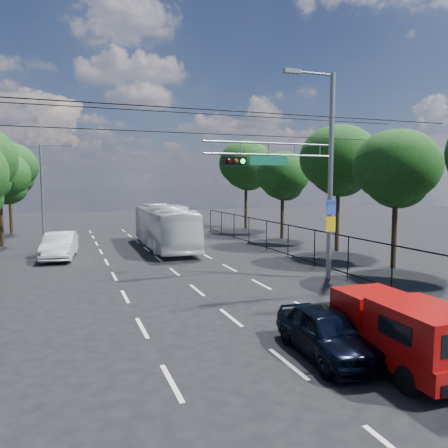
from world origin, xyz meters
name	(u,v)px	position (x,y,z in m)	size (l,w,h in m)	color
ground	(288,364)	(0.00, 0.00, 0.00)	(120.00, 120.00, 0.00)	black
lane_markings	(166,265)	(0.00, 14.00, 0.01)	(6.12, 38.00, 0.01)	beige
signal_mast	(308,167)	(5.28, 7.99, 5.24)	(6.43, 0.39, 9.50)	slate
streetlight_left	(45,191)	(-6.33, 22.00, 3.94)	(2.09, 0.22, 7.08)	slate
utility_wires	(190,119)	(0.00, 8.83, 7.23)	(22.00, 5.04, 0.74)	black
fence_right	(304,244)	(7.60, 12.17, 1.03)	(0.06, 34.03, 2.00)	black
tree_right_b	(396,173)	(11.22, 9.02, 5.06)	(4.50, 4.50, 7.31)	black
tree_right_c	(339,164)	(11.82, 15.02, 5.73)	(5.10, 5.10, 8.29)	black
tree_right_d	(283,178)	(11.42, 22.02, 4.85)	(4.32, 4.32, 7.02)	black
tree_right_e	(246,168)	(11.62, 30.02, 5.94)	(5.28, 5.28, 8.58)	black
tree_left_d	(0,180)	(-9.38, 25.02, 4.72)	(4.20, 4.20, 6.83)	black
tree_left_e	(9,171)	(-9.58, 33.02, 5.53)	(4.92, 4.92, 7.99)	black
red_pickup	(397,329)	(2.50, -1.01, 0.93)	(1.90, 4.77, 1.75)	black
navy_hatchback	(326,332)	(1.17, 0.10, 0.64)	(1.52, 3.77, 1.29)	black
white_bus	(165,227)	(1.28, 20.04, 1.49)	(2.51, 10.71, 2.98)	silver
white_van	(60,246)	(-5.50, 18.13, 0.78)	(1.66, 4.76, 1.57)	silver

